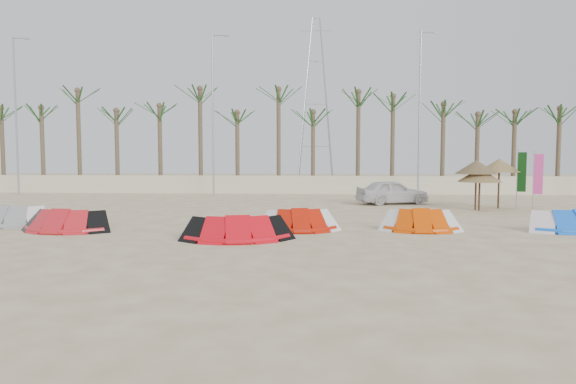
# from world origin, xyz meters

# --- Properties ---
(ground) EXTENTS (120.00, 120.00, 0.00)m
(ground) POSITION_xyz_m (0.00, 0.00, 0.00)
(ground) COLOR beige
(ground) RESTS_ON ground
(boundary_wall) EXTENTS (60.00, 0.30, 1.30)m
(boundary_wall) POSITION_xyz_m (0.00, 22.00, 0.65)
(boundary_wall) COLOR beige
(boundary_wall) RESTS_ON ground
(palm_line) EXTENTS (52.00, 4.00, 7.70)m
(palm_line) POSITION_xyz_m (0.67, 23.50, 6.44)
(palm_line) COLOR brown
(palm_line) RESTS_ON ground
(lamp_a) EXTENTS (1.25, 0.14, 11.00)m
(lamp_a) POSITION_xyz_m (-19.96, 20.00, 5.77)
(lamp_a) COLOR #A5A8AD
(lamp_a) RESTS_ON ground
(lamp_b) EXTENTS (1.25, 0.14, 11.00)m
(lamp_b) POSITION_xyz_m (-5.96, 20.00, 5.77)
(lamp_b) COLOR #A5A8AD
(lamp_b) RESTS_ON ground
(lamp_c) EXTENTS (1.25, 0.14, 11.00)m
(lamp_c) POSITION_xyz_m (8.04, 20.00, 5.77)
(lamp_c) COLOR #A5A8AD
(lamp_c) RESTS_ON ground
(pylon) EXTENTS (3.00, 3.00, 14.00)m
(pylon) POSITION_xyz_m (1.00, 28.00, 0.00)
(pylon) COLOR #A5A8AD
(pylon) RESTS_ON ground
(kite_grey) EXTENTS (3.43, 1.55, 0.90)m
(kite_grey) POSITION_xyz_m (-11.25, 4.78, 0.42)
(kite_grey) COLOR gray
(kite_grey) RESTS_ON ground
(kite_red_left) EXTENTS (3.51, 1.87, 0.90)m
(kite_red_left) POSITION_xyz_m (-8.13, 3.54, 0.42)
(kite_red_left) COLOR red
(kite_red_left) RESTS_ON ground
(kite_red_mid) EXTENTS (3.79, 2.12, 0.90)m
(kite_red_mid) POSITION_xyz_m (-1.43, 2.01, 0.42)
(kite_red_mid) COLOR red
(kite_red_mid) RESTS_ON ground
(kite_red_right) EXTENTS (3.13, 1.92, 0.90)m
(kite_red_right) POSITION_xyz_m (0.56, 4.14, 0.42)
(kite_red_right) COLOR #BB1706
(kite_red_right) RESTS_ON ground
(kite_orange) EXTENTS (2.97, 1.64, 0.90)m
(kite_orange) POSITION_xyz_m (5.06, 4.38, 0.42)
(kite_orange) COLOR #DB4201
(kite_orange) RESTS_ON ground
(kite_blue) EXTENTS (3.99, 2.44, 0.90)m
(kite_blue) POSITION_xyz_m (10.85, 4.79, 0.42)
(kite_blue) COLOR blue
(kite_blue) RESTS_ON ground
(parasol_left) EXTENTS (2.20, 2.20, 2.17)m
(parasol_left) POSITION_xyz_m (9.40, 11.33, 1.81)
(parasol_left) COLOR #4C331E
(parasol_left) RESTS_ON ground
(parasol_mid) EXTENTS (2.13, 2.13, 2.56)m
(parasol_mid) POSITION_xyz_m (9.32, 11.67, 2.20)
(parasol_mid) COLOR #4C331E
(parasol_mid) RESTS_ON ground
(parasol_right) EXTENTS (2.16, 2.16, 2.63)m
(parasol_right) POSITION_xyz_m (10.75, 12.49, 2.27)
(parasol_right) COLOR #4C331E
(parasol_right) RESTS_ON ground
(flag_pink) EXTENTS (0.45, 0.13, 3.04)m
(flag_pink) POSITION_xyz_m (12.00, 10.79, 1.80)
(flag_pink) COLOR #A5A8AD
(flag_pink) RESTS_ON ground
(flag_green) EXTENTS (0.44, 0.14, 3.14)m
(flag_green) POSITION_xyz_m (11.66, 11.98, 1.86)
(flag_green) COLOR #A5A8AD
(flag_green) RESTS_ON ground
(car) EXTENTS (4.40, 2.81, 1.40)m
(car) POSITION_xyz_m (5.48, 14.50, 0.70)
(car) COLOR silver
(car) RESTS_ON ground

